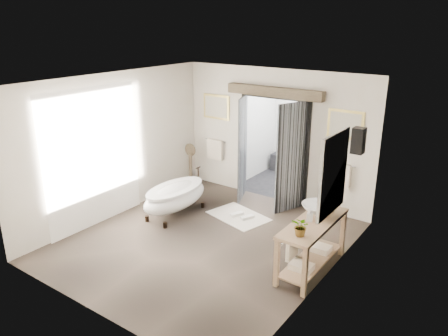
{
  "coord_description": "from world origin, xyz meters",
  "views": [
    {
      "loc": [
        4.4,
        -5.61,
        3.87
      ],
      "look_at": [
        0.0,
        0.6,
        1.25
      ],
      "focal_mm": 35.0,
      "sensor_mm": 36.0,
      "label": 1
    }
  ],
  "objects_px": {
    "clawfoot_tub": "(175,196)",
    "vanity": "(310,241)",
    "rug": "(239,216)",
    "basin": "(319,209)"
  },
  "relations": [
    {
      "from": "clawfoot_tub",
      "to": "vanity",
      "type": "xyz_separation_m",
      "value": [
        3.16,
        -0.34,
        0.1
      ]
    },
    {
      "from": "clawfoot_tub",
      "to": "rug",
      "type": "distance_m",
      "value": 1.37
    },
    {
      "from": "clawfoot_tub",
      "to": "vanity",
      "type": "height_order",
      "value": "vanity"
    },
    {
      "from": "clawfoot_tub",
      "to": "basin",
      "type": "relative_size",
      "value": 3.03
    },
    {
      "from": "vanity",
      "to": "rug",
      "type": "xyz_separation_m",
      "value": [
        -2.03,
        1.0,
        -0.5
      ]
    },
    {
      "from": "vanity",
      "to": "rug",
      "type": "bearing_deg",
      "value": 153.75
    },
    {
      "from": "rug",
      "to": "basin",
      "type": "height_order",
      "value": "basin"
    },
    {
      "from": "clawfoot_tub",
      "to": "rug",
      "type": "xyz_separation_m",
      "value": [
        1.13,
        0.66,
        -0.39
      ]
    },
    {
      "from": "rug",
      "to": "vanity",
      "type": "bearing_deg",
      "value": -26.25
    },
    {
      "from": "rug",
      "to": "basin",
      "type": "xyz_separation_m",
      "value": [
        2.01,
        -0.71,
        0.94
      ]
    }
  ]
}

